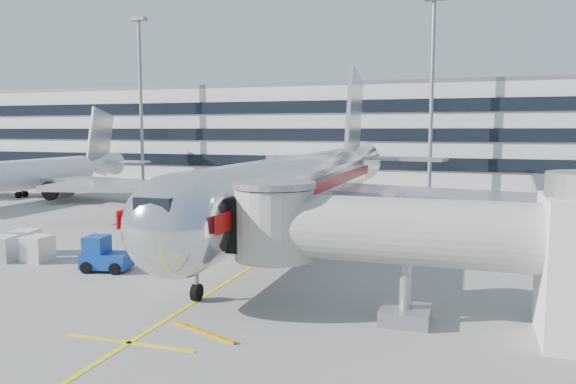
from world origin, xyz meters
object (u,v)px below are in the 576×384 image
(belt_loader, at_px, (192,242))
(ramp_worker, at_px, (131,238))
(main_jet, at_px, (305,184))
(baggage_tug, at_px, (104,256))
(cargo_container_front, at_px, (2,249))
(cargo_container_right, at_px, (25,242))
(cargo_container_left, at_px, (38,249))

(belt_loader, xyz_separation_m, ramp_worker, (-4.09, -1.51, 0.32))
(main_jet, bearing_deg, ramp_worker, -133.62)
(baggage_tug, bearing_deg, cargo_container_front, 179.79)
(baggage_tug, xyz_separation_m, cargo_container_right, (-8.23, 2.31, -0.09))
(baggage_tug, xyz_separation_m, ramp_worker, (-1.70, 5.48, -0.03))
(baggage_tug, bearing_deg, cargo_container_left, 172.15)
(main_jet, height_order, cargo_container_right, main_jet)
(cargo_container_right, xyz_separation_m, cargo_container_front, (0.23, -2.28, -0.02))
(main_jet, bearing_deg, baggage_tug, -117.48)
(cargo_container_front, relative_size, ramp_worker, 1.03)
(cargo_container_right, height_order, cargo_container_front, cargo_container_right)
(belt_loader, bearing_deg, cargo_container_right, -156.21)
(main_jet, relative_size, cargo_container_front, 26.92)
(main_jet, relative_size, belt_loader, 11.23)
(main_jet, height_order, belt_loader, main_jet)
(main_jet, bearing_deg, belt_loader, -123.36)
(main_jet, relative_size, cargo_container_left, 29.78)
(belt_loader, bearing_deg, baggage_tug, -108.89)
(cargo_container_left, xyz_separation_m, cargo_container_right, (-2.50, 1.52, 0.00))
(cargo_container_left, distance_m, ramp_worker, 6.19)
(cargo_container_left, relative_size, ramp_worker, 0.93)
(cargo_container_left, height_order, cargo_container_front, cargo_container_left)
(belt_loader, xyz_separation_m, cargo_container_right, (-10.62, -4.68, 0.26))
(belt_loader, xyz_separation_m, cargo_container_front, (-10.40, -6.96, 0.25))
(cargo_container_front, bearing_deg, cargo_container_right, 95.66)
(cargo_container_front, bearing_deg, cargo_container_left, 18.51)
(baggage_tug, distance_m, ramp_worker, 5.74)
(cargo_container_left, bearing_deg, main_jet, 47.26)
(main_jet, distance_m, ramp_worker, 14.89)
(belt_loader, relative_size, cargo_container_front, 2.40)
(cargo_container_front, bearing_deg, belt_loader, 33.82)
(main_jet, relative_size, baggage_tug, 16.27)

